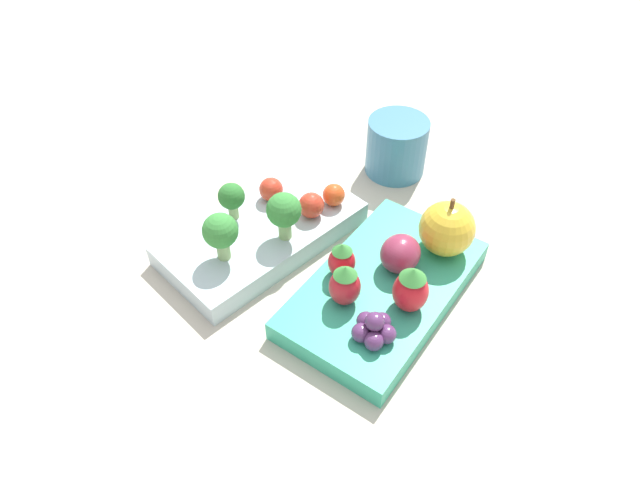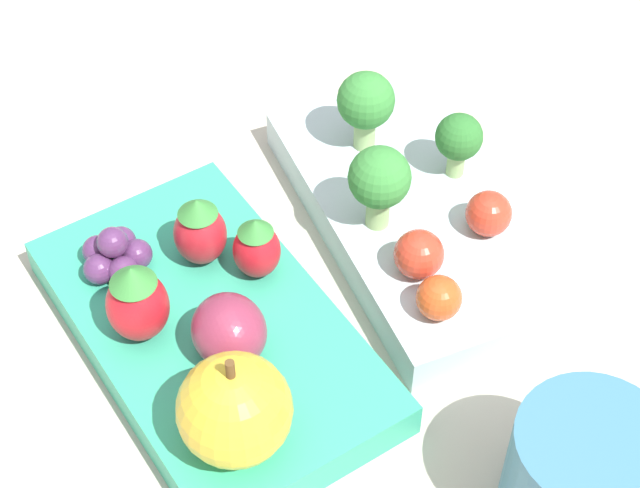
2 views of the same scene
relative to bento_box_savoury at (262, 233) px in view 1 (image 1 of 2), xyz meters
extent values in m
plane|color=#BCB29E|center=(0.01, -0.07, -0.01)|extent=(4.00, 4.00, 0.00)
cube|color=silver|center=(0.00, 0.00, 0.00)|extent=(0.22, 0.13, 0.02)
cube|color=#33A87F|center=(0.02, -0.15, 0.00)|extent=(0.22, 0.14, 0.02)
cylinder|color=#93B770|center=(-0.01, 0.03, 0.02)|extent=(0.01, 0.01, 0.02)
sphere|color=#2D702D|center=(-0.01, 0.03, 0.04)|extent=(0.03, 0.03, 0.03)
cylinder|color=#93B770|center=(-0.06, 0.00, 0.02)|extent=(0.01, 0.01, 0.02)
sphere|color=#388438|center=(-0.06, 0.00, 0.05)|extent=(0.04, 0.04, 0.04)
cylinder|color=#93B770|center=(0.00, -0.03, 0.02)|extent=(0.01, 0.01, 0.02)
sphere|color=#388438|center=(0.00, -0.03, 0.05)|extent=(0.04, 0.04, 0.04)
sphere|color=red|center=(0.05, -0.03, 0.03)|extent=(0.03, 0.03, 0.03)
sphere|color=#DB4C1E|center=(0.08, -0.04, 0.02)|extent=(0.02, 0.02, 0.02)
sphere|color=red|center=(0.04, 0.02, 0.03)|extent=(0.03, 0.03, 0.03)
sphere|color=gold|center=(0.09, -0.17, 0.04)|extent=(0.06, 0.06, 0.06)
cylinder|color=brown|center=(0.09, -0.17, 0.07)|extent=(0.00, 0.00, 0.01)
ellipsoid|color=red|center=(-0.02, -0.13, 0.03)|extent=(0.03, 0.03, 0.04)
cone|color=#388438|center=(-0.02, -0.13, 0.05)|extent=(0.02, 0.02, 0.01)
ellipsoid|color=red|center=(0.00, -0.11, 0.03)|extent=(0.03, 0.03, 0.03)
cone|color=#388438|center=(0.00, -0.11, 0.05)|extent=(0.02, 0.02, 0.01)
ellipsoid|color=red|center=(0.01, -0.18, 0.03)|extent=(0.03, 0.03, 0.04)
cone|color=#388438|center=(0.01, -0.18, 0.05)|extent=(0.02, 0.02, 0.01)
ellipsoid|color=#892D47|center=(0.04, -0.14, 0.03)|extent=(0.04, 0.04, 0.04)
sphere|color=#562D5B|center=(-0.03, -0.17, 0.02)|extent=(0.02, 0.02, 0.02)
sphere|color=#562D5B|center=(-0.04, -0.16, 0.02)|extent=(0.02, 0.02, 0.02)
sphere|color=#562D5B|center=(-0.05, -0.17, 0.02)|extent=(0.02, 0.02, 0.02)
sphere|color=#562D5B|center=(-0.05, -0.18, 0.02)|extent=(0.02, 0.02, 0.02)
sphere|color=#562D5B|center=(-0.04, -0.19, 0.02)|extent=(0.02, 0.02, 0.02)
sphere|color=#562D5B|center=(-0.04, -0.17, 0.03)|extent=(0.02, 0.02, 0.02)
cylinder|color=teal|center=(0.20, -0.04, 0.02)|extent=(0.07, 0.07, 0.07)
camera|label=1|loc=(-0.30, -0.33, 0.42)|focal=32.00mm
camera|label=2|loc=(0.36, -0.26, 0.46)|focal=60.00mm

